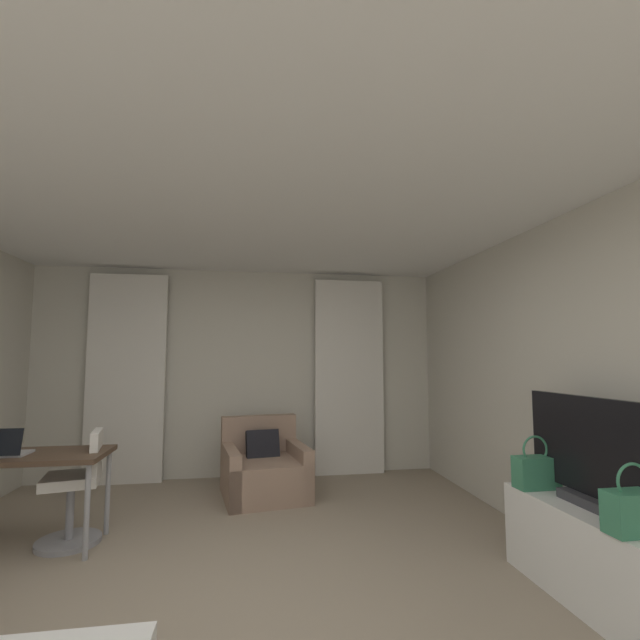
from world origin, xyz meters
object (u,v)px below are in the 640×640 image
at_px(handbag_primary, 536,471).
at_px(handbag_secondary, 635,511).
at_px(armchair, 264,470).
at_px(desk, 6,463).
at_px(laptop, 3,450).
at_px(desk_chair, 77,493).
at_px(tv_flatscreen, 588,453).
at_px(tv_console, 599,554).

xyz_separation_m(handbag_primary, handbag_secondary, (-0.01, -0.81, 0.00)).
bearing_deg(armchair, desk, -152.59).
bearing_deg(handbag_primary, laptop, 167.60).
bearing_deg(desk_chair, desk, -170.14).
height_order(laptop, tv_flatscreen, tv_flatscreen).
bearing_deg(desk_chair, handbag_secondary, -28.17).
bearing_deg(tv_flatscreen, desk_chair, 158.68).
height_order(desk, handbag_secondary, handbag_secondary).
xyz_separation_m(desk, handbag_secondary, (3.87, -1.73, 0.01)).
xyz_separation_m(tv_flatscreen, handbag_secondary, (-0.12, -0.44, -0.20)).
height_order(armchair, desk, armchair).
height_order(tv_console, tv_flatscreen, tv_flatscreen).
bearing_deg(armchair, tv_console, -50.41).
bearing_deg(laptop, handbag_primary, -12.40).
relative_size(armchair, desk, 0.69).
relative_size(tv_flatscreen, handbag_secondary, 2.75).
height_order(laptop, handbag_secondary, laptop).
distance_m(desk, handbag_secondary, 4.24).
distance_m(desk_chair, handbag_secondary, 3.85).
bearing_deg(laptop, tv_console, -17.56).
height_order(armchair, laptop, laptop).
bearing_deg(handbag_primary, desk, 166.71).
bearing_deg(desk, armchair, 27.41).
bearing_deg(desk, tv_console, -18.37).
relative_size(desk_chair, laptop, 2.75).
bearing_deg(handbag_secondary, tv_flatscreen, 74.97).
relative_size(desk_chair, tv_flatscreen, 0.87).
distance_m(armchair, handbag_secondary, 3.36).
bearing_deg(armchair, laptop, -151.10).
bearing_deg(desk_chair, laptop, -162.79).
bearing_deg(handbag_primary, tv_console, -74.86).
height_order(armchair, handbag_secondary, handbag_secondary).
xyz_separation_m(armchair, desk_chair, (-1.54, -0.96, 0.13)).
bearing_deg(tv_console, desk, 161.63).
distance_m(desk, tv_console, 4.22).
height_order(tv_console, handbag_primary, handbag_primary).
bearing_deg(desk_chair, handbag_primary, -16.45).
bearing_deg(desk, handbag_primary, -13.29).
xyz_separation_m(armchair, laptop, (-2.02, -1.11, 0.51)).
xyz_separation_m(laptop, tv_console, (3.98, -1.26, -0.50)).
bearing_deg(tv_console, desk_chair, 158.06).
bearing_deg(laptop, desk, 95.28).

